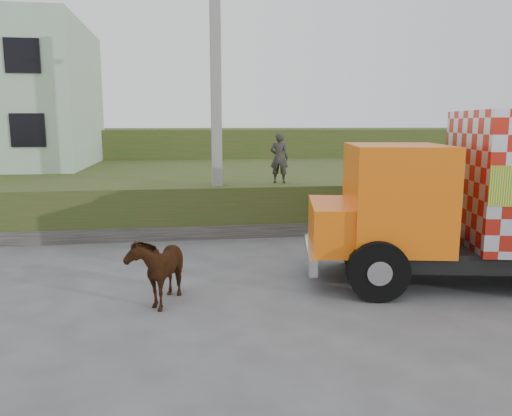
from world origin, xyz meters
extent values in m
plane|color=#474749|center=(0.00, 0.00, 0.00)|extent=(120.00, 120.00, 0.00)
cube|color=#284B19|center=(0.00, 10.00, 0.75)|extent=(40.00, 12.00, 1.50)
cube|color=#284B19|center=(0.00, 22.00, 1.50)|extent=(40.00, 12.00, 3.00)
cube|color=#595651|center=(-2.00, 4.20, 0.20)|extent=(16.00, 0.50, 0.40)
cube|color=gray|center=(-1.00, 4.60, 4.00)|extent=(0.30, 0.30, 8.00)
cube|color=#E85F0C|center=(2.37, -0.46, 1.85)|extent=(2.36, 2.77, 2.12)
cube|color=#E85F0C|center=(1.17, -0.21, 1.22)|extent=(1.49, 2.39, 0.95)
cube|color=silver|center=(0.66, -0.11, 0.58)|extent=(0.65, 2.42, 0.32)
cylinder|color=black|center=(1.60, -1.55, 0.58)|extent=(1.22, 0.60, 1.16)
cylinder|color=black|center=(2.09, 0.84, 0.58)|extent=(1.22, 0.60, 1.16)
imported|color=#381B0E|center=(-2.51, -0.99, 0.67)|extent=(1.17, 1.72, 1.33)
imported|color=#312E2C|center=(0.97, 5.02, 2.28)|extent=(0.66, 0.54, 1.56)
camera|label=1|loc=(-2.03, -10.22, 3.34)|focal=35.00mm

